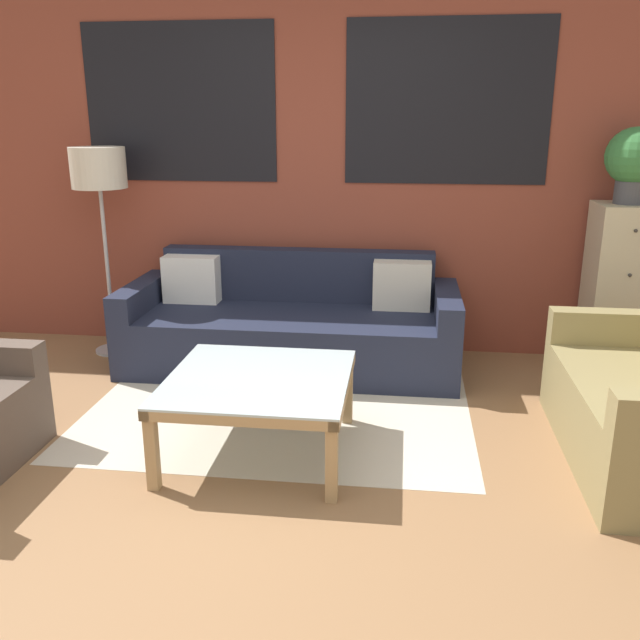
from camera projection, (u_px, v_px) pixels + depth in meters
ground_plane at (237, 518)px, 3.00m from camera, size 16.00×16.00×0.00m
wall_back_brick at (312, 160)px, 4.91m from camera, size 8.40×0.09×2.80m
rug at (281, 406)px, 4.15m from camera, size 2.29×1.75×0.00m
couch_dark at (292, 328)px, 4.78m from camera, size 2.31×0.88×0.78m
coffee_table at (259, 388)px, 3.49m from camera, size 0.93×0.93×0.43m
floor_lamp at (99, 177)px, 4.77m from camera, size 0.38×0.38×1.51m
drawer_cabinet at (617, 289)px, 4.62m from camera, size 0.39×0.43×1.16m
potted_plant at (634, 160)px, 4.38m from camera, size 0.37×0.37×0.49m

